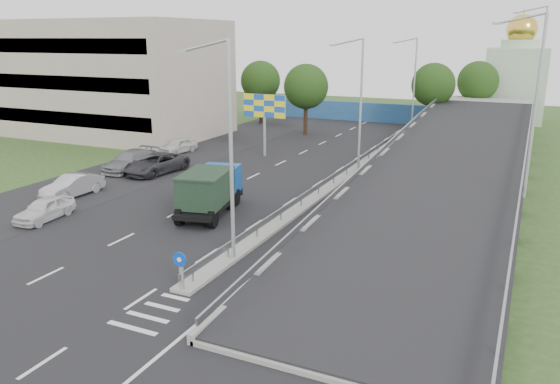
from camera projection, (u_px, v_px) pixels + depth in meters
The scene contains 24 objects.
ground at pixel (149, 317), 20.87m from camera, with size 160.00×160.00×0.00m, color #2D4C1E.
road_surface at pixel (290, 185), 39.53m from camera, with size 26.00×90.00×0.04m, color black.
parking_strip at pixel (145, 167), 44.80m from camera, with size 8.00×90.00×0.05m, color black.
median at pixel (347, 175), 41.78m from camera, with size 1.00×44.00×0.20m, color gray.
overpass_ramp at pixel (449, 164), 38.28m from camera, with size 10.00×50.00×3.50m.
median_guardrail at pixel (347, 167), 41.60m from camera, with size 0.09×44.00×0.71m.
sign_bollard at pixel (181, 271), 22.49m from camera, with size 0.64×0.23×1.67m.
lamp_post_near at pixel (227, 141), 24.47m from camera, with size 2.74×0.18×10.08m.
lamp_post_mid at pixel (359, 98), 41.91m from camera, with size 2.74×0.18×10.08m.
lamp_post_far at pixel (413, 80), 59.35m from camera, with size 2.74×0.18×10.08m.
beige_building at pixel (108, 78), 59.30m from camera, with size 24.00×14.00×12.00m, color #A8968D.
blue_wall at pixel (387, 113), 67.52m from camera, with size 30.00×0.50×2.40m, color #234F83.
church at pixel (516, 79), 67.69m from camera, with size 7.00×7.00×13.80m.
billboard at pixel (264, 109), 47.79m from camera, with size 4.00×0.24×5.50m.
tree_left_mid at pixel (306, 87), 58.39m from camera, with size 4.80×4.80×7.60m.
tree_median_far at pixel (433, 85), 60.50m from camera, with size 4.80×4.80×7.60m.
tree_left_far at pixel (261, 81), 66.00m from camera, with size 4.80×4.80×7.60m.
tree_ramp_far at pixel (478, 82), 64.99m from camera, with size 4.80×4.80×7.60m.
dump_truck at pixel (210, 189), 32.67m from camera, with size 3.57×6.62×2.77m.
parked_car_a at pixel (45, 209), 31.74m from camera, with size 1.58×3.92×1.34m, color silver.
parked_car_b at pixel (73, 186), 36.45m from camera, with size 1.55×4.44×1.46m, color #AFAEB4.
parked_car_c at pixel (156, 164), 42.58m from camera, with size 2.59×5.62×1.56m, color #303034.
parked_car_d at pixel (130, 161), 43.55m from camera, with size 2.21×5.44×1.58m, color gray.
parked_car_e at pixel (178, 146), 50.13m from camera, with size 1.60×3.98×1.36m, color silver.
Camera 1 is at (12.45, -14.91, 10.31)m, focal length 35.00 mm.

